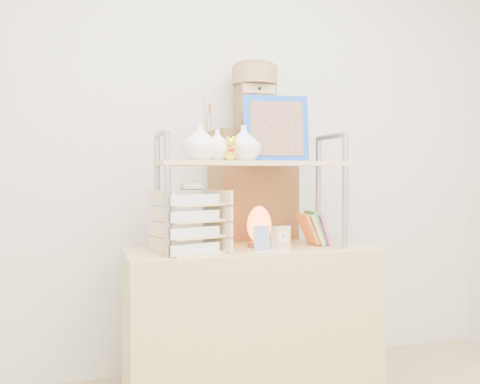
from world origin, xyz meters
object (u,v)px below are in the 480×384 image
Objects in this scene: salt_lamp at (259,226)px; cabinet at (253,252)px; letter_tray at (191,225)px; desk at (251,325)px.

cabinet is at bearing 76.16° from salt_lamp.
letter_tray is 1.59× the size of salt_lamp.
cabinet is at bearing 69.63° from desk.
cabinet is (0.14, 0.37, 0.30)m from desk.
salt_lamp is at bearing -110.07° from cabinet.
desk is 0.59m from letter_tray.
cabinet reaches higher than letter_tray.
salt_lamp reaches higher than desk.
letter_tray is 0.37m from salt_lamp.
salt_lamp is (0.05, 0.03, 0.48)m from desk.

